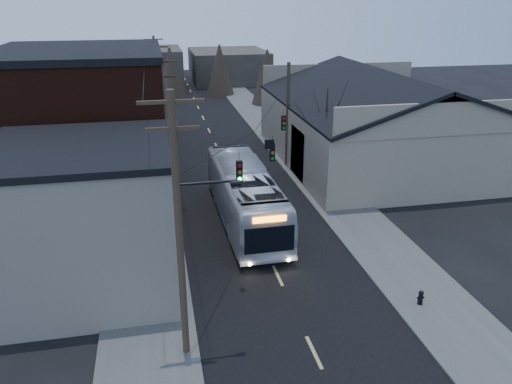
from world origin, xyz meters
TOP-DOWN VIEW (x-y plane):
  - road_surface at (0.00, 30.00)m, footprint 9.00×110.00m
  - sidewalk_left at (-6.50, 30.00)m, footprint 4.00×110.00m
  - sidewalk_right at (6.50, 30.00)m, footprint 4.00×110.00m
  - building_clapboard at (-9.00, 9.00)m, footprint 8.00×8.00m
  - building_brick at (-10.00, 20.00)m, footprint 10.00×12.00m
  - building_left_far at (-9.50, 36.00)m, footprint 9.00×14.00m
  - warehouse at (13.00, 25.00)m, footprint 16.16×20.60m
  - building_far_left at (-6.00, 65.00)m, footprint 10.00×12.00m
  - building_far_right at (7.00, 70.00)m, footprint 12.00×14.00m
  - bare_tree at (6.50, 20.00)m, footprint 0.40×0.40m
  - utility_lines at (-3.11, 24.14)m, footprint 11.24×45.28m
  - bus at (-0.42, 14.83)m, footprint 3.18×12.87m
  - parked_car at (-4.30, 36.28)m, footprint 2.02×4.82m
  - fire_hydrant at (5.76, 4.10)m, footprint 0.32×0.24m

SIDE VIEW (x-z plane):
  - road_surface at x=0.00m, z-range 0.00..0.02m
  - sidewalk_left at x=-6.50m, z-range 0.00..0.12m
  - sidewalk_right at x=6.50m, z-range 0.00..0.12m
  - fire_hydrant at x=5.76m, z-range 0.14..0.84m
  - parked_car at x=-4.30m, z-range 0.00..1.55m
  - bus at x=-0.42m, z-range 0.00..3.57m
  - building_far_right at x=7.00m, z-range 0.00..5.00m
  - warehouse at x=13.00m, z-range -1.17..6.56m
  - building_far_left at x=-6.00m, z-range 0.00..6.00m
  - building_clapboard at x=-9.00m, z-range 0.00..7.00m
  - building_left_far at x=-9.50m, z-range 0.00..7.00m
  - bare_tree at x=6.50m, z-range 0.00..7.20m
  - utility_lines at x=-3.11m, z-range -0.30..10.20m
  - building_brick at x=-10.00m, z-range 0.00..10.00m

